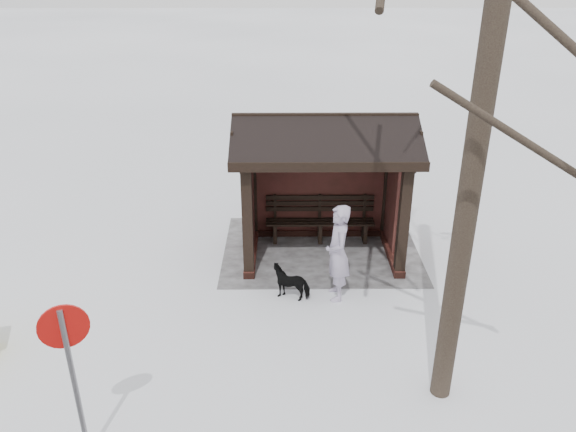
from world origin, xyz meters
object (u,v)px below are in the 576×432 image
object	(u,v)px
pedestrian	(338,253)
dog	(292,281)
road_sign	(68,351)
bus_shelter	(323,156)

from	to	relation	value
pedestrian	dog	bearing A→B (deg)	-97.54
pedestrian	road_sign	xyz separation A→B (m)	(3.51, 3.64, 0.72)
bus_shelter	pedestrian	xyz separation A→B (m)	(-0.18, 1.80, -1.23)
dog	road_sign	distance (m)	4.73
bus_shelter	road_sign	size ratio (longest dim) A/B	1.58
dog	road_sign	bearing A→B (deg)	-19.79
pedestrian	road_sign	world-z (taller)	road_sign
dog	road_sign	size ratio (longest dim) A/B	0.33
bus_shelter	dog	xyz separation A→B (m)	(0.66, 1.77, -1.85)
dog	pedestrian	bearing A→B (deg)	104.29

